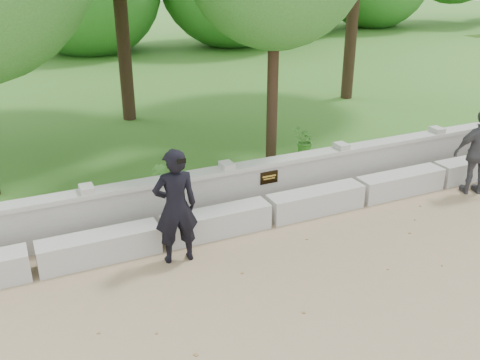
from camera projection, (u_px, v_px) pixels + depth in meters
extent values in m
plane|color=#917759|center=(326.00, 275.00, 8.09)|extent=(80.00, 80.00, 0.00)
cube|color=#3A711F|center=(116.00, 81.00, 19.72)|extent=(40.00, 22.00, 0.25)
cube|color=#BBB8B0|center=(100.00, 247.00, 8.42)|extent=(1.90, 0.45, 0.45)
cube|color=#BBB8B0|center=(217.00, 222.00, 9.20)|extent=(1.90, 0.45, 0.45)
cube|color=#BBB8B0|center=(316.00, 201.00, 9.97)|extent=(1.90, 0.45, 0.45)
cube|color=#BBB8B0|center=(400.00, 183.00, 10.74)|extent=(1.90, 0.45, 0.45)
cube|color=#BBB8B0|center=(474.00, 168.00, 11.52)|extent=(1.90, 0.45, 0.45)
cube|color=#B0ADA6|center=(251.00, 188.00, 10.09)|extent=(12.50, 0.25, 0.82)
cube|color=#BBB8B0|center=(252.00, 166.00, 9.92)|extent=(12.50, 0.35, 0.08)
cube|color=black|center=(269.00, 177.00, 10.01)|extent=(0.36, 0.02, 0.24)
imported|color=black|center=(176.00, 207.00, 8.14)|extent=(0.72, 0.51, 1.87)
cube|color=black|center=(181.00, 161.00, 7.49)|extent=(0.14, 0.03, 0.07)
imported|color=#444348|center=(479.00, 153.00, 10.55)|extent=(1.09, 0.76, 1.72)
cylinder|color=#382619|center=(122.00, 22.00, 13.81)|extent=(0.35, 0.35, 5.22)
cylinder|color=#382619|center=(273.00, 82.00, 11.19)|extent=(0.24, 0.24, 3.49)
cylinder|color=#382619|center=(353.00, 11.00, 15.95)|extent=(0.36, 0.36, 5.28)
imported|color=#43872E|center=(161.00, 181.00, 10.02)|extent=(0.42, 0.43, 0.60)
imported|color=#43872E|center=(304.00, 141.00, 12.15)|extent=(0.69, 0.66, 0.60)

